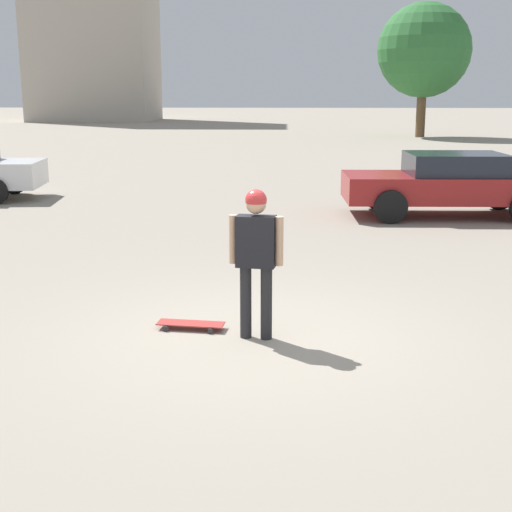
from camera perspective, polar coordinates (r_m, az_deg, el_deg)
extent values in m
plane|color=gray|center=(7.85, 0.00, -6.56)|extent=(220.00, 220.00, 0.00)
cylinder|color=#262628|center=(7.75, -0.83, -3.70)|extent=(0.12, 0.12, 0.80)
cylinder|color=#262628|center=(7.70, 0.83, -3.80)|extent=(0.12, 0.12, 0.80)
cube|color=black|center=(7.56, 0.00, 1.17)|extent=(0.26, 0.44, 0.55)
cylinder|color=tan|center=(7.61, -1.85, 1.35)|extent=(0.09, 0.09, 0.52)
cylinder|color=tan|center=(7.51, 1.87, 1.20)|extent=(0.09, 0.09, 0.52)
sphere|color=tan|center=(7.48, 0.00, 4.21)|extent=(0.22, 0.22, 0.22)
sphere|color=red|center=(7.48, 0.00, 4.50)|extent=(0.23, 0.23, 0.23)
cube|color=#A5332D|center=(8.14, -5.25, -5.39)|extent=(0.31, 0.78, 0.01)
cylinder|color=#262628|center=(8.11, -7.25, -5.80)|extent=(0.04, 0.06, 0.06)
cylinder|color=#262628|center=(8.34, -6.76, -5.25)|extent=(0.04, 0.06, 0.06)
cylinder|color=#262628|center=(7.98, -3.66, -6.03)|extent=(0.04, 0.06, 0.06)
cylinder|color=#262628|center=(8.21, -3.26, -5.46)|extent=(0.04, 0.06, 0.06)
cube|color=maroon|center=(15.88, 15.15, 5.32)|extent=(1.91, 4.48, 0.56)
cube|color=#1E232D|center=(15.85, 15.65, 7.11)|extent=(1.68, 2.04, 0.45)
cylinder|color=black|center=(14.76, 10.72, 3.89)|extent=(0.22, 0.69, 0.68)
cylinder|color=black|center=(16.53, 9.70, 4.90)|extent=(0.22, 0.69, 0.68)
cylinder|color=black|center=(17.15, 18.86, 4.67)|extent=(0.22, 0.69, 0.68)
cylinder|color=black|center=(19.80, -18.76, 5.62)|extent=(0.27, 0.64, 0.62)
cube|color=#B2A899|center=(68.19, -13.01, 19.26)|extent=(8.72, 10.50, 20.74)
cylinder|color=brown|center=(43.42, 13.06, 11.26)|extent=(0.53, 0.53, 3.05)
sphere|color=#2D6B33|center=(43.46, 13.30, 15.73)|extent=(5.34, 5.34, 5.34)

